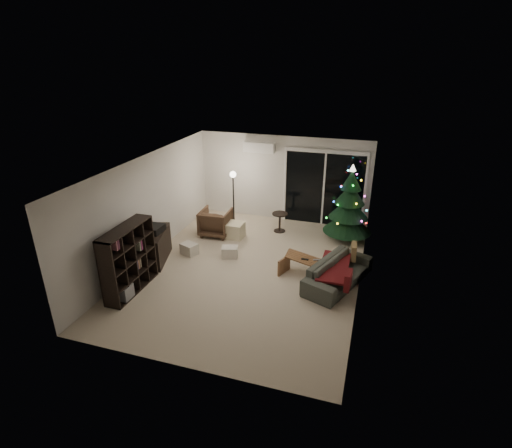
{
  "coord_description": "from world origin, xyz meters",
  "views": [
    {
      "loc": [
        2.59,
        -7.64,
        4.66
      ],
      "look_at": [
        0.1,
        0.3,
        1.05
      ],
      "focal_mm": 28.0,
      "sensor_mm": 36.0,
      "label": 1
    }
  ],
  "objects_px": {
    "armchair": "(216,222)",
    "coffee_table": "(311,269)",
    "bookshelf": "(121,258)",
    "christmas_tree": "(349,203)",
    "sofa": "(338,272)",
    "media_cabinet": "(156,246)"
  },
  "relations": [
    {
      "from": "christmas_tree",
      "to": "sofa",
      "type": "bearing_deg",
      "value": -88.72
    },
    {
      "from": "media_cabinet",
      "to": "armchair",
      "type": "bearing_deg",
      "value": 50.37
    },
    {
      "from": "sofa",
      "to": "coffee_table",
      "type": "relative_size",
      "value": 1.47
    },
    {
      "from": "sofa",
      "to": "coffee_table",
      "type": "xyz_separation_m",
      "value": [
        -0.61,
        0.11,
        -0.07
      ]
    },
    {
      "from": "media_cabinet",
      "to": "christmas_tree",
      "type": "bearing_deg",
      "value": 15.44
    },
    {
      "from": "armchair",
      "to": "christmas_tree",
      "type": "height_order",
      "value": "christmas_tree"
    },
    {
      "from": "armchair",
      "to": "christmas_tree",
      "type": "xyz_separation_m",
      "value": [
        3.46,
        0.79,
        0.67
      ]
    },
    {
      "from": "sofa",
      "to": "coffee_table",
      "type": "height_order",
      "value": "sofa"
    },
    {
      "from": "coffee_table",
      "to": "christmas_tree",
      "type": "height_order",
      "value": "christmas_tree"
    },
    {
      "from": "media_cabinet",
      "to": "coffee_table",
      "type": "height_order",
      "value": "media_cabinet"
    },
    {
      "from": "bookshelf",
      "to": "coffee_table",
      "type": "bearing_deg",
      "value": 44.39
    },
    {
      "from": "armchair",
      "to": "coffee_table",
      "type": "height_order",
      "value": "armchair"
    },
    {
      "from": "bookshelf",
      "to": "media_cabinet",
      "type": "height_order",
      "value": "bookshelf"
    },
    {
      "from": "bookshelf",
      "to": "media_cabinet",
      "type": "bearing_deg",
      "value": 110.3
    },
    {
      "from": "bookshelf",
      "to": "christmas_tree",
      "type": "bearing_deg",
      "value": 62.86
    },
    {
      "from": "armchair",
      "to": "coffee_table",
      "type": "relative_size",
      "value": 0.62
    },
    {
      "from": "armchair",
      "to": "coffee_table",
      "type": "bearing_deg",
      "value": 150.4
    },
    {
      "from": "sofa",
      "to": "christmas_tree",
      "type": "relative_size",
      "value": 0.93
    },
    {
      "from": "sofa",
      "to": "christmas_tree",
      "type": "distance_m",
      "value": 2.47
    },
    {
      "from": "bookshelf",
      "to": "armchair",
      "type": "bearing_deg",
      "value": 96.05
    },
    {
      "from": "sofa",
      "to": "coffee_table",
      "type": "distance_m",
      "value": 0.62
    },
    {
      "from": "armchair",
      "to": "christmas_tree",
      "type": "relative_size",
      "value": 0.39
    }
  ]
}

